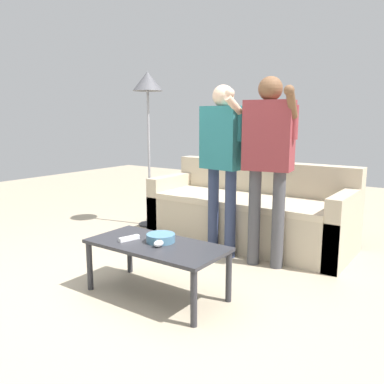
# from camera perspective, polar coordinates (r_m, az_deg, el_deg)

# --- Properties ---
(ground_plane) EXTENTS (12.00, 12.00, 0.00)m
(ground_plane) POSITION_cam_1_polar(r_m,az_deg,el_deg) (3.17, -6.61, -13.72)
(ground_plane) COLOR tan
(couch) EXTENTS (2.08, 0.83, 0.83)m
(couch) POSITION_cam_1_polar(r_m,az_deg,el_deg) (4.25, 8.23, -3.10)
(couch) COLOR #B7A88E
(couch) RESTS_ON ground
(coffee_table) EXTENTS (1.03, 0.50, 0.40)m
(coffee_table) POSITION_cam_1_polar(r_m,az_deg,el_deg) (2.95, -5.09, -8.23)
(coffee_table) COLOR #2D2D33
(coffee_table) RESTS_ON ground
(snack_bowl) EXTENTS (0.21, 0.21, 0.06)m
(snack_bowl) POSITION_cam_1_polar(r_m,az_deg,el_deg) (2.96, -4.47, -6.54)
(snack_bowl) COLOR teal
(snack_bowl) RESTS_ON coffee_table
(game_remote_nunchuk) EXTENTS (0.06, 0.09, 0.05)m
(game_remote_nunchuk) POSITION_cam_1_polar(r_m,az_deg,el_deg) (2.85, -4.78, -7.32)
(game_remote_nunchuk) COLOR white
(game_remote_nunchuk) RESTS_ON coffee_table
(floor_lamp) EXTENTS (0.35, 0.35, 1.83)m
(floor_lamp) POSITION_cam_1_polar(r_m,az_deg,el_deg) (4.81, -6.32, 13.93)
(floor_lamp) COLOR #2D2D33
(floor_lamp) RESTS_ON ground
(player_center) EXTENTS (0.47, 0.37, 1.59)m
(player_center) POSITION_cam_1_polar(r_m,az_deg,el_deg) (3.71, 4.35, 5.92)
(player_center) COLOR #2D3856
(player_center) RESTS_ON ground
(player_right) EXTENTS (0.51, 0.35, 1.64)m
(player_right) POSITION_cam_1_polar(r_m,az_deg,el_deg) (3.46, 10.83, 5.90)
(player_right) COLOR #47474C
(player_right) RESTS_ON ground
(game_remote_wand_near) EXTENTS (0.08, 0.17, 0.03)m
(game_remote_wand_near) POSITION_cam_1_polar(r_m,az_deg,el_deg) (3.03, -8.95, -6.55)
(game_remote_wand_near) COLOR white
(game_remote_wand_near) RESTS_ON coffee_table
(game_remote_wand_far) EXTENTS (0.15, 0.13, 0.03)m
(game_remote_wand_far) POSITION_cam_1_polar(r_m,az_deg,el_deg) (3.00, -4.21, -6.60)
(game_remote_wand_far) COLOR white
(game_remote_wand_far) RESTS_ON coffee_table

